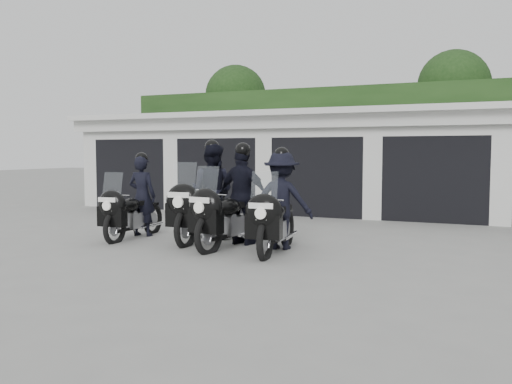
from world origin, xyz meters
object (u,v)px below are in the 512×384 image
at_px(police_bike_b, 208,196).
at_px(police_bike_c, 237,201).
at_px(police_bike_d, 279,205).
at_px(police_bike_a, 135,203).

xyz_separation_m(police_bike_b, police_bike_c, (0.89, -0.46, -0.03)).
bearing_deg(police_bike_b, police_bike_c, -29.30).
distance_m(police_bike_b, police_bike_d, 1.89).
bearing_deg(police_bike_a, police_bike_c, -3.49).
relative_size(police_bike_a, police_bike_c, 0.91).
xyz_separation_m(police_bike_a, police_bike_c, (2.39, -0.04, 0.13)).
bearing_deg(police_bike_a, police_bike_d, -5.61).
relative_size(police_bike_a, police_bike_d, 0.95).
distance_m(police_bike_a, police_bike_c, 2.39).
bearing_deg(police_bike_c, police_bike_a, -172.16).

